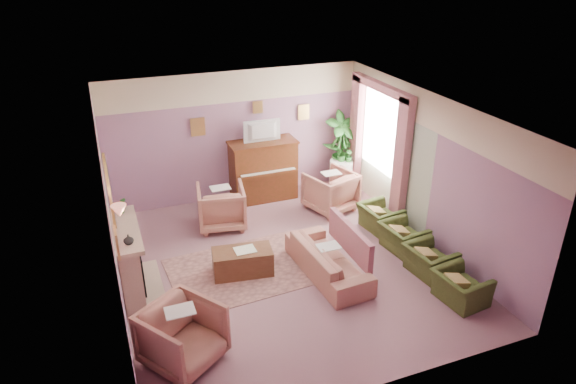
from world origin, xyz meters
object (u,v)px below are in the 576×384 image
object	(u,v)px
floral_armchair_right	(331,189)
olive_chair_d	(380,214)
coffee_table	(243,262)
side_table	(341,175)
floral_armchair_left	(221,204)
television	(263,130)
floral_armchair_front	(182,333)
olive_chair_b	(430,256)
olive_chair_c	(403,233)
olive_chair_a	(461,283)
sofa	(328,254)
piano	(263,171)

from	to	relation	value
floral_armchair_right	olive_chair_d	xyz separation A→B (m)	(0.54, -1.13, -0.13)
coffee_table	side_table	size ratio (longest dim) A/B	1.43
floral_armchair_left	floral_armchair_right	bearing A→B (deg)	-3.19
television	floral_armchair_front	bearing A→B (deg)	-121.06
olive_chair_b	olive_chair_c	distance (m)	0.82
olive_chair_b	olive_chair_d	size ratio (longest dim) A/B	1.00
side_table	olive_chair_b	bearing A→B (deg)	-91.86
olive_chair_a	olive_chair_d	distance (m)	2.46
sofa	side_table	xyz separation A→B (m)	(1.73, 2.99, -0.03)
floral_armchair_right	olive_chair_d	bearing A→B (deg)	-64.35
sofa	side_table	distance (m)	3.45
side_table	coffee_table	bearing A→B (deg)	-141.35
piano	olive_chair_d	world-z (taller)	piano
television	olive_chair_a	bearing A→B (deg)	-69.80
floral_armchair_right	olive_chair_b	size ratio (longest dim) A/B	1.20
floral_armchair_right	olive_chair_a	bearing A→B (deg)	-81.42
coffee_table	olive_chair_b	world-z (taller)	olive_chair_b
piano	floral_armchair_left	xyz separation A→B (m)	(-1.18, -0.90, -0.18)
olive_chair_a	olive_chair_d	world-z (taller)	same
television	olive_chair_c	distance (m)	3.60
coffee_table	side_table	distance (m)	3.93
floral_armchair_left	olive_chair_b	xyz separation A→B (m)	(2.86, -2.90, -0.13)
olive_chair_b	olive_chair_c	world-z (taller)	same
olive_chair_a	olive_chair_b	bearing A→B (deg)	90.00
sofa	olive_chair_b	bearing A→B (deg)	-20.68
olive_chair_a	side_table	size ratio (longest dim) A/B	1.11
olive_chair_c	floral_armchair_front	bearing A→B (deg)	-162.09
piano	floral_armchair_right	xyz separation A→B (m)	(1.14, -1.03, -0.18)
sofa	olive_chair_a	xyz separation A→B (m)	(1.61, -1.43, -0.05)
floral_armchair_right	olive_chair_a	xyz separation A→B (m)	(0.54, -3.59, -0.13)
olive_chair_b	side_table	world-z (taller)	side_table
coffee_table	floral_armchair_front	bearing A→B (deg)	-127.76
piano	olive_chair_b	world-z (taller)	piano
floral_armchair_left	olive_chair_d	xyz separation A→B (m)	(2.86, -1.26, -0.13)
piano	television	size ratio (longest dim) A/B	1.75
piano	olive_chair_d	xyz separation A→B (m)	(1.68, -2.15, -0.31)
side_table	floral_armchair_left	bearing A→B (deg)	-166.77
piano	side_table	xyz separation A→B (m)	(1.80, -0.20, -0.30)
television	floral_armchair_front	world-z (taller)	television
floral_armchair_right	olive_chair_a	world-z (taller)	floral_armchair_right
olive_chair_a	side_table	xyz separation A→B (m)	(0.12, 4.42, 0.01)
olive_chair_b	sofa	bearing A→B (deg)	159.32
television	coffee_table	bearing A→B (deg)	-116.08
floral_armchair_right	floral_armchair_front	distance (m)	5.00
sofa	floral_armchair_left	xyz separation A→B (m)	(-1.25, 2.29, 0.09)
coffee_table	olive_chair_d	bearing A→B (deg)	9.57
sofa	olive_chair_b	xyz separation A→B (m)	(1.61, -0.61, -0.05)
floral_armchair_left	olive_chair_d	distance (m)	3.13
piano	floral_armchair_right	distance (m)	1.54
olive_chair_a	coffee_table	bearing A→B (deg)	146.39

